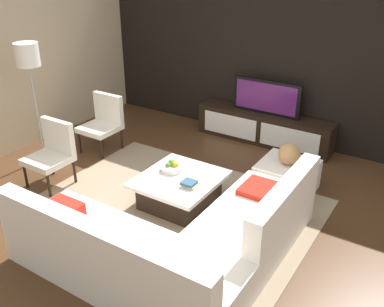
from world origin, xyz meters
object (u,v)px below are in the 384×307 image
at_px(floor_lamp, 28,62).
at_px(decorative_ball, 289,154).
at_px(book_stack, 189,184).
at_px(television, 266,97).
at_px(accent_chair_near, 53,150).
at_px(sectional_couch, 177,243).
at_px(accent_chair_far, 104,120).
at_px(fruit_bowl, 172,167).
at_px(media_console, 264,128).
at_px(ottoman, 287,177).
at_px(coffee_table, 180,190).

xyz_separation_m(floor_lamp, decorative_ball, (3.45, 1.08, -0.94)).
distance_m(floor_lamp, book_stack, 2.88).
relative_size(television, accent_chair_near, 1.29).
height_order(sectional_couch, accent_chair_far, accent_chair_far).
xyz_separation_m(fruit_bowl, decorative_ball, (1.17, 0.92, 0.11)).
height_order(floor_lamp, accent_chair_far, floor_lamp).
xyz_separation_m(media_console, decorative_ball, (0.90, -1.28, 0.29)).
relative_size(decorative_ball, book_stack, 1.56).
height_order(media_console, accent_chair_far, accent_chair_far).
distance_m(sectional_couch, floor_lamp, 3.42).
bearing_deg(television, sectional_couch, -80.89).
height_order(ottoman, fruit_bowl, fruit_bowl).
bearing_deg(accent_chair_far, coffee_table, -24.93).
relative_size(television, floor_lamp, 0.64).
xyz_separation_m(accent_chair_near, accent_chair_far, (-0.18, 1.17, -0.00)).
height_order(sectional_couch, book_stack, sectional_couch).
relative_size(ottoman, fruit_bowl, 2.50).
bearing_deg(television, ottoman, -54.94).
height_order(media_console, book_stack, media_console).
xyz_separation_m(accent_chair_near, book_stack, (1.94, 0.33, -0.07)).
bearing_deg(accent_chair_near, floor_lamp, 149.07).
bearing_deg(television, floor_lamp, -137.37).
relative_size(television, book_stack, 6.32).
height_order(coffee_table, book_stack, book_stack).
relative_size(accent_chair_far, book_stack, 4.89).
bearing_deg(coffee_table, fruit_bowl, 150.51).
distance_m(ottoman, book_stack, 1.39).
bearing_deg(decorative_ball, fruit_bowl, -141.95).
height_order(accent_chair_far, book_stack, accent_chair_far).
bearing_deg(media_console, television, 90.00).
bearing_deg(ottoman, book_stack, -124.29).
distance_m(media_console, fruit_bowl, 2.22).
distance_m(sectional_couch, book_stack, 0.94).
distance_m(coffee_table, fruit_bowl, 0.31).
relative_size(coffee_table, ottoman, 1.43).
distance_m(floor_lamp, accent_chair_far, 1.37).
xyz_separation_m(fruit_bowl, book_stack, (0.40, -0.22, -0.01)).
distance_m(media_console, accent_chair_far, 2.56).
bearing_deg(coffee_table, accent_chair_near, -165.47).
bearing_deg(television, coffee_table, -92.49).
height_order(accent_chair_near, accent_chair_far, same).
distance_m(television, sectional_couch, 3.33).
height_order(floor_lamp, book_stack, floor_lamp).
bearing_deg(floor_lamp, accent_chair_near, -28.16).
distance_m(television, accent_chair_near, 3.31).
height_order(floor_lamp, ottoman, floor_lamp).
distance_m(ottoman, accent_chair_far, 2.93).
bearing_deg(coffee_table, decorative_ball, 45.72).
bearing_deg(decorative_ball, coffee_table, -134.28).
relative_size(coffee_table, fruit_bowl, 3.58).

